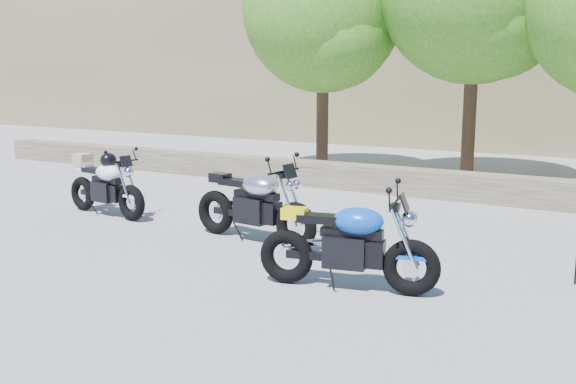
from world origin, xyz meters
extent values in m
plane|color=gray|center=(0.00, 0.00, 0.00)|extent=(90.00, 90.00, 0.00)
cube|color=#4E4434|center=(0.00, 5.50, 0.25)|extent=(22.00, 0.55, 0.50)
cylinder|color=#382314|center=(-2.50, 7.20, 1.51)|extent=(0.28, 0.28, 3.02)
sphere|color=#2C781A|center=(-2.50, 7.20, 3.78)|extent=(3.67, 3.67, 3.67)
sphere|color=#2C781A|center=(-2.00, 6.90, 3.13)|extent=(2.38, 2.38, 2.38)
cylinder|color=#382314|center=(0.80, 7.60, 1.68)|extent=(0.28, 0.28, 3.36)
sphere|color=#2C781A|center=(1.30, 7.30, 3.48)|extent=(2.64, 2.64, 2.64)
torus|color=black|center=(0.33, 0.98, 0.32)|extent=(0.65, 0.22, 0.63)
torus|color=black|center=(-1.08, 1.13, 0.32)|extent=(0.65, 0.22, 0.63)
cylinder|color=silver|center=(0.33, 0.98, 0.32)|extent=(0.22, 0.06, 0.22)
cylinder|color=silver|center=(-1.08, 1.13, 0.32)|extent=(0.22, 0.06, 0.22)
cube|color=black|center=(-0.39, 1.06, 0.44)|extent=(0.50, 0.35, 0.36)
cube|color=black|center=(-0.33, 1.05, 0.65)|extent=(0.71, 0.23, 0.10)
ellipsoid|color=#BABBC0|center=(-0.26, 1.04, 0.79)|extent=(0.61, 0.44, 0.30)
cube|color=black|center=(-0.69, 1.09, 0.79)|extent=(0.52, 0.27, 0.09)
cube|color=black|center=(-0.98, 1.12, 0.83)|extent=(0.30, 0.23, 0.13)
cylinder|color=black|center=(0.14, 1.00, 1.02)|extent=(0.10, 0.65, 0.03)
sphere|color=silver|center=(0.29, 0.98, 0.85)|extent=(0.18, 0.18, 0.18)
torus|color=black|center=(-2.72, 1.13, 0.29)|extent=(0.59, 0.22, 0.58)
torus|color=black|center=(-4.01, 1.31, 0.29)|extent=(0.59, 0.22, 0.58)
cylinder|color=silver|center=(-2.72, 1.13, 0.29)|extent=(0.20, 0.06, 0.20)
cylinder|color=silver|center=(-4.01, 1.31, 0.29)|extent=(0.20, 0.06, 0.20)
cube|color=black|center=(-3.38, 1.22, 0.40)|extent=(0.47, 0.33, 0.32)
cube|color=black|center=(-3.32, 1.22, 0.59)|extent=(0.64, 0.23, 0.09)
ellipsoid|color=white|center=(-3.26, 1.21, 0.72)|extent=(0.56, 0.42, 0.27)
cube|color=black|center=(-3.65, 1.26, 0.72)|extent=(0.47, 0.26, 0.08)
cube|color=white|center=(-3.92, 1.30, 0.76)|extent=(0.27, 0.21, 0.12)
cylinder|color=black|center=(-2.90, 1.16, 0.93)|extent=(0.11, 0.59, 0.03)
sphere|color=silver|center=(-2.76, 1.14, 0.77)|extent=(0.16, 0.16, 0.16)
ellipsoid|color=black|center=(-3.26, 1.21, 0.92)|extent=(0.29, 0.30, 0.24)
cube|color=#A0895D|center=(-3.95, 1.30, 0.88)|extent=(0.30, 0.27, 0.18)
torus|color=black|center=(2.26, 0.01, 0.30)|extent=(0.62, 0.28, 0.60)
torus|color=black|center=(0.93, -0.29, 0.30)|extent=(0.62, 0.28, 0.60)
cylinder|color=silver|center=(2.26, 0.01, 0.30)|extent=(0.21, 0.08, 0.21)
cylinder|color=silver|center=(0.93, -0.29, 0.30)|extent=(0.21, 0.08, 0.21)
cube|color=black|center=(1.58, -0.14, 0.41)|extent=(0.50, 0.37, 0.34)
cube|color=black|center=(1.64, -0.13, 0.62)|extent=(0.68, 0.29, 0.09)
ellipsoid|color=#0C47BA|center=(1.71, -0.12, 0.75)|extent=(0.61, 0.47, 0.29)
cube|color=black|center=(1.30, -0.20, 0.75)|extent=(0.51, 0.30, 0.08)
cube|color=yellow|center=(1.02, -0.26, 0.79)|extent=(0.30, 0.24, 0.12)
cylinder|color=black|center=(2.07, -0.03, 0.97)|extent=(0.16, 0.61, 0.03)
sphere|color=silver|center=(2.22, 0.00, 0.81)|extent=(0.17, 0.17, 0.17)
camera|label=1|loc=(4.37, -6.13, 2.25)|focal=40.00mm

